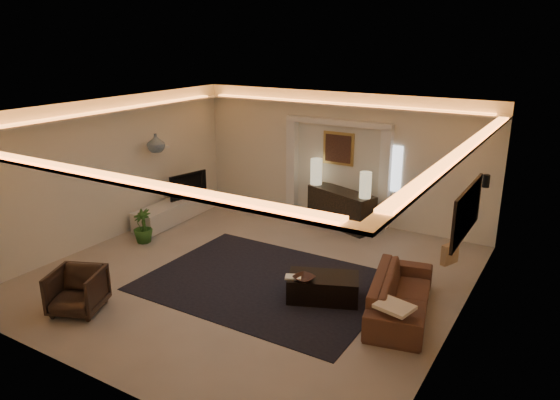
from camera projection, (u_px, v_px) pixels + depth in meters
The scene contains 33 objects.
floor at pixel (253, 273), 9.32m from camera, with size 7.00×7.00×0.00m, color #9F9385.
ceiling at pixel (250, 111), 8.44m from camera, with size 7.00×7.00×0.00m, color white.
wall_back at pixel (339, 157), 11.74m from camera, with size 7.00×7.00×0.00m, color silver.
wall_front at pixel (83, 272), 6.03m from camera, with size 7.00×7.00×0.00m, color silver.
wall_left at pixel (110, 170), 10.61m from camera, with size 7.00×7.00×0.00m, color silver.
wall_right at pixel (463, 235), 7.16m from camera, with size 7.00×7.00×0.00m, color silver.
cove_soffit at pixel (251, 128), 8.53m from camera, with size 7.00×7.00×0.04m, color silver.
daylight_slit at pixel (396, 169), 11.09m from camera, with size 0.25×0.03×1.00m, color white.
area_rug at pixel (266, 283), 8.96m from camera, with size 4.00×3.00×0.01m, color black.
pilaster_left at pixel (292, 167), 12.33m from camera, with size 0.22×0.20×2.20m, color silver.
pilaster_right at pixel (385, 180), 11.20m from camera, with size 0.22×0.20×2.20m, color silver.
alcove_header at pixel (338, 122), 11.42m from camera, with size 2.52×0.20×0.12m, color silver.
painting_frame at pixel (338, 148), 11.65m from camera, with size 0.74×0.04×0.74m, color tan.
painting_canvas at pixel (338, 149), 11.63m from camera, with size 0.62×0.02×0.62m, color #4C2D1E.
art_panel_frame at pixel (467, 211), 7.34m from camera, with size 0.04×1.64×0.74m, color black.
art_panel_gold at pixel (465, 211), 7.36m from camera, with size 0.02×1.50×0.62m, color tan.
wall_sconce at pixel (486, 181), 8.95m from camera, with size 0.12×0.12×0.22m, color black.
wall_niche at pixel (159, 148), 11.66m from camera, with size 0.10×0.55×0.04m, color silver.
console at pixel (341, 209), 11.54m from camera, with size 1.65×0.51×0.82m, color black.
lamp_left at pixel (316, 172), 11.86m from camera, with size 0.27×0.27×0.59m, color beige.
lamp_right at pixel (365, 185), 10.86m from camera, with size 0.25×0.25×0.55m, color beige.
media_ledge at pixel (175, 210), 12.00m from camera, with size 0.58×2.32×0.43m, color beige.
tv at pixel (186, 184), 12.18m from camera, with size 0.13×1.02×0.58m, color black.
figurine at pixel (191, 187), 12.34m from camera, with size 0.12×0.12×0.33m, color black.
ginger_jar at pixel (156, 143), 11.13m from camera, with size 0.38×0.38×0.40m, color slate.
plant at pixel (143, 226), 10.63m from camera, with size 0.39×0.39×0.69m, color #28541C.
sofa at pixel (401, 295), 7.91m from camera, with size 0.82×2.09×0.61m, color #312517.
throw_blanket at pixel (395, 307), 7.07m from camera, with size 0.48×0.39×0.05m, color beige.
throw_pillow at pixel (450, 254), 8.79m from camera, with size 0.11×0.36×0.36m, color tan.
coffee_table at pixel (323, 288), 8.34m from camera, with size 1.12×0.61×0.42m, color black.
bowl at pixel (304, 279), 8.11m from camera, with size 0.32×0.32×0.08m, color #362119.
magazine at pixel (293, 277), 8.21m from camera, with size 0.25×0.18×0.03m, color white.
armchair at pixel (77, 291), 7.95m from camera, with size 0.73×0.75×0.69m, color #2E201A.
Camera 1 is at (4.79, -7.02, 4.07)m, focal length 33.40 mm.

